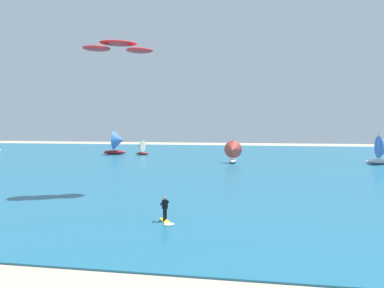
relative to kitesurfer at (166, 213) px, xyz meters
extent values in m
cube|color=#1E607F|center=(2.10, 37.07, -0.65)|extent=(160.00, 90.00, 0.10)
cube|color=yellow|center=(-0.10, 0.17, -0.58)|extent=(1.08, 1.43, 0.05)
cylinder|color=black|center=(-0.11, -0.05, -0.15)|extent=(0.14, 0.14, 0.80)
cylinder|color=black|center=(-0.08, 0.38, -0.15)|extent=(0.14, 0.14, 0.80)
cube|color=black|center=(-0.10, 0.17, 0.55)|extent=(0.42, 0.37, 0.60)
sphere|color=#9E7051|center=(-0.10, 0.17, 0.96)|extent=(0.22, 0.22, 0.22)
cylinder|color=black|center=(-0.33, 0.12, 0.60)|extent=(0.33, 0.48, 0.39)
cylinder|color=black|center=(0.05, 0.35, 0.60)|extent=(0.33, 0.48, 0.39)
ellipsoid|color=white|center=(0.38, -0.66, -0.56)|extent=(0.91, 0.87, 0.08)
ellipsoid|color=red|center=(-6.81, 9.43, 13.59)|extent=(4.05, 3.29, 0.41)
ellipsoid|color=red|center=(-8.65, 8.67, 13.01)|extent=(3.19, 2.93, 0.41)
ellipsoid|color=red|center=(-4.96, 10.19, 13.01)|extent=(3.19, 2.93, 0.41)
ellipsoid|color=maroon|center=(-22.51, 47.70, -0.16)|extent=(4.93, 2.19, 0.89)
cylinder|color=silver|center=(-22.74, 47.67, 2.68)|extent=(0.15, 0.15, 4.77)
cone|color=#3F72CC|center=(-21.70, 47.79, 2.44)|extent=(2.55, 4.22, 4.01)
ellipsoid|color=silver|center=(2.98, 35.86, -0.27)|extent=(1.46, 3.60, 0.66)
cylinder|color=silver|center=(2.99, 36.03, 1.82)|extent=(0.11, 0.11, 3.53)
cone|color=#D84C3F|center=(2.94, 35.26, 1.65)|extent=(3.06, 1.75, 2.96)
ellipsoid|color=maroon|center=(-16.35, 47.57, -0.33)|extent=(3.00, 1.43, 0.54)
cylinder|color=silver|center=(-16.22, 47.55, 1.38)|extent=(0.09, 0.09, 2.88)
cone|color=silver|center=(-16.84, 47.65, 1.23)|extent=(1.63, 2.59, 2.42)
ellipsoid|color=silver|center=(26.51, 37.73, -0.20)|extent=(4.34, 1.54, 0.81)
cylinder|color=silver|center=(26.31, 37.72, 2.37)|extent=(0.14, 0.14, 4.33)
camera|label=1|loc=(5.40, -22.50, 6.03)|focal=32.60mm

